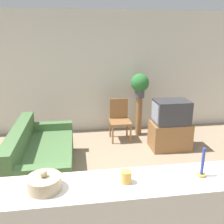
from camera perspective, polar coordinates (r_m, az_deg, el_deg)
name	(u,v)px	position (r m, az deg, el deg)	size (l,w,h in m)	color
wall_back	(90,73)	(5.72, -4.95, 8.81)	(9.00, 0.06, 2.70)	beige
couch	(41,158)	(4.21, -15.87, -10.17)	(0.90, 1.82, 0.81)	#476B3D
tv_stand	(170,135)	(5.11, 13.06, -5.25)	(0.76, 0.51, 0.53)	olive
television	(171,112)	(4.94, 13.38, 0.04)	(0.66, 0.48, 0.45)	#333338
wooden_chair	(120,118)	(5.36, 1.75, -1.31)	(0.44, 0.44, 0.87)	olive
plant_stand	(139,116)	(5.63, 6.14, -0.96)	(0.13, 0.13, 0.87)	olive
potted_plant	(140,84)	(5.45, 6.38, 6.41)	(0.40, 0.40, 0.53)	#4C4C51
decorative_bowl	(44,183)	(2.01, -15.22, -15.34)	(0.26, 0.26, 0.16)	tan
candle_jar	(126,177)	(2.03, 3.26, -14.57)	(0.09, 0.09, 0.10)	gold
candlestick	(202,167)	(2.21, 19.91, -11.77)	(0.07, 0.07, 0.25)	#B7933D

